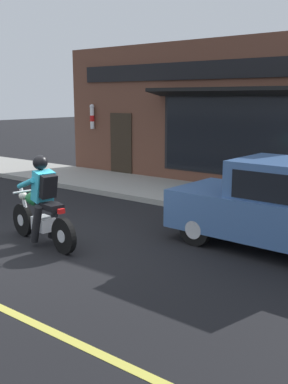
% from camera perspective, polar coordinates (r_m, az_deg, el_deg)
% --- Properties ---
extents(ground_plane, '(80.00, 80.00, 0.00)m').
position_cam_1_polar(ground_plane, '(8.25, -13.56, -6.77)').
color(ground_plane, black).
extents(sidewalk_curb, '(2.60, 22.00, 0.14)m').
position_cam_1_polar(sidewalk_curb, '(13.79, -4.73, 1.30)').
color(sidewalk_curb, '#9E9B93').
rests_on(sidewalk_curb, ground).
extents(storefront_building, '(1.25, 9.78, 4.20)m').
position_cam_1_polar(storefront_building, '(13.45, 6.73, 9.74)').
color(storefront_building, brown).
rests_on(storefront_building, ground).
extents(motorcycle_with_rider, '(0.65, 2.01, 1.62)m').
position_cam_1_polar(motorcycle_with_rider, '(8.19, -12.84, -1.95)').
color(motorcycle_with_rider, black).
rests_on(motorcycle_with_rider, ground).
extents(car_hatchback, '(1.76, 3.83, 1.57)m').
position_cam_1_polar(car_hatchback, '(8.02, 17.12, -1.83)').
color(car_hatchback, black).
rests_on(car_hatchback, ground).
extents(traffic_cone, '(0.36, 0.36, 0.60)m').
position_cam_1_polar(traffic_cone, '(11.97, 12.49, 1.20)').
color(traffic_cone, black).
rests_on(traffic_cone, sidewalk_curb).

